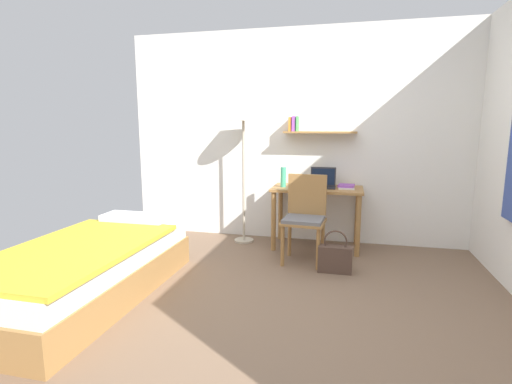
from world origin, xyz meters
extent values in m
plane|color=brown|center=(0.00, 0.00, 0.00)|extent=(5.28, 5.28, 0.00)
cube|color=white|center=(0.00, 2.02, 1.30)|extent=(4.40, 0.05, 2.60)
cube|color=#9E703D|center=(0.25, 1.89, 1.36)|extent=(0.86, 0.22, 0.02)
cube|color=orange|center=(-0.11, 1.90, 1.45)|extent=(0.02, 0.18, 0.17)
cube|color=purple|center=(-0.07, 1.91, 1.46)|extent=(0.03, 0.16, 0.18)
cube|color=#4CA856|center=(-0.03, 1.92, 1.46)|extent=(0.02, 0.13, 0.18)
cube|color=#9E703D|center=(-1.51, -0.13, 0.14)|extent=(0.96, 2.03, 0.28)
cube|color=silver|center=(-1.51, -0.13, 0.36)|extent=(0.92, 1.97, 0.16)
cube|color=gold|center=(-1.51, -0.25, 0.46)|extent=(0.98, 1.67, 0.04)
cube|color=white|center=(-1.51, 0.66, 0.49)|extent=(0.67, 0.28, 0.10)
cube|color=#9E703D|center=(0.25, 1.70, 0.71)|extent=(1.04, 0.56, 0.03)
cylinder|color=#9E703D|center=(-0.22, 1.47, 0.35)|extent=(0.06, 0.06, 0.69)
cylinder|color=#9E703D|center=(0.72, 1.47, 0.35)|extent=(0.06, 0.06, 0.69)
cylinder|color=#9E703D|center=(-0.22, 1.93, 0.35)|extent=(0.06, 0.06, 0.69)
cylinder|color=#9E703D|center=(0.72, 1.93, 0.35)|extent=(0.06, 0.06, 0.69)
cube|color=#9E703D|center=(0.16, 1.14, 0.44)|extent=(0.46, 0.44, 0.03)
cube|color=slate|center=(0.16, 1.14, 0.47)|extent=(0.43, 0.40, 0.04)
cube|color=#9E703D|center=(0.17, 1.32, 0.70)|extent=(0.42, 0.06, 0.43)
cylinder|color=#9E703D|center=(-0.04, 0.98, 0.21)|extent=(0.04, 0.04, 0.43)
cylinder|color=#9E703D|center=(0.33, 0.96, 0.21)|extent=(0.04, 0.04, 0.43)
cylinder|color=#9E703D|center=(-0.01, 1.32, 0.21)|extent=(0.04, 0.04, 0.43)
cylinder|color=#9E703D|center=(0.35, 1.30, 0.21)|extent=(0.04, 0.04, 0.43)
cylinder|color=#B2A893|center=(-0.65, 1.73, 0.01)|extent=(0.24, 0.24, 0.02)
cylinder|color=#B2A893|center=(-0.65, 1.73, 0.76)|extent=(0.03, 0.03, 1.47)
cone|color=silver|center=(-0.65, 1.73, 1.61)|extent=(0.38, 0.38, 0.22)
cube|color=black|center=(0.31, 1.70, 0.73)|extent=(0.30, 0.23, 0.01)
cube|color=black|center=(0.31, 1.79, 0.84)|extent=(0.29, 0.06, 0.22)
cube|color=black|center=(0.31, 1.79, 0.84)|extent=(0.26, 0.05, 0.18)
cylinder|color=#42A87F|center=(-0.15, 1.65, 0.84)|extent=(0.06, 0.06, 0.24)
cube|color=silver|center=(0.58, 1.70, 0.73)|extent=(0.19, 0.22, 0.02)
cube|color=purple|center=(0.58, 1.70, 0.76)|extent=(0.20, 0.21, 0.03)
cube|color=#4C382D|center=(0.50, 0.93, 0.13)|extent=(0.33, 0.12, 0.27)
torus|color=#4C382D|center=(0.50, 0.93, 0.32)|extent=(0.23, 0.02, 0.23)
camera|label=1|loc=(0.59, -2.78, 1.43)|focal=26.97mm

